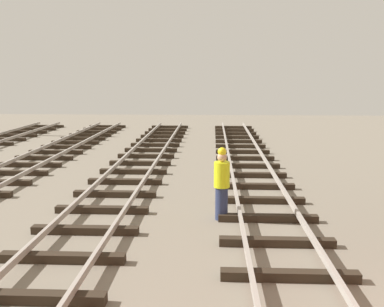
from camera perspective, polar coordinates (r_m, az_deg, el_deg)
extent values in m
cube|color=#2D2319|center=(8.57, 12.29, -14.90)|extent=(2.50, 0.24, 0.18)
cube|color=#2D2319|center=(10.07, 10.73, -10.99)|extent=(2.50, 0.24, 0.18)
cube|color=#2D2319|center=(11.60, 9.60, -8.09)|extent=(2.50, 0.24, 0.18)
cube|color=#2D2319|center=(13.17, 8.75, -5.87)|extent=(2.50, 0.24, 0.18)
cube|color=#2D2319|center=(14.75, 8.08, -4.13)|extent=(2.50, 0.24, 0.18)
cube|color=#2D2319|center=(16.34, 7.55, -2.72)|extent=(2.50, 0.24, 0.18)
cube|color=#2D2319|center=(17.94, 7.11, -1.56)|extent=(2.50, 0.24, 0.18)
cube|color=#2D2319|center=(19.55, 6.75, -0.60)|extent=(2.50, 0.24, 0.18)
cube|color=#2D2319|center=(21.16, 6.44, 0.22)|extent=(2.50, 0.24, 0.18)
cube|color=#2D2319|center=(22.78, 6.17, 0.93)|extent=(2.50, 0.24, 0.18)
cube|color=#2D2319|center=(24.41, 5.94, 1.53)|extent=(2.50, 0.24, 0.18)
cube|color=#2D2319|center=(26.03, 5.74, 2.07)|extent=(2.50, 0.24, 0.18)
cube|color=#2D2319|center=(27.66, 5.56, 2.54)|extent=(2.50, 0.24, 0.18)
cube|color=#2D2319|center=(29.29, 5.40, 2.96)|extent=(2.50, 0.24, 0.18)
cube|color=#2D2319|center=(30.92, 5.26, 3.33)|extent=(2.50, 0.24, 0.18)
cube|color=#2D2319|center=(8.11, -19.86, -16.80)|extent=(2.50, 0.24, 0.18)
cube|color=#2D2319|center=(9.47, -16.10, -12.60)|extent=(2.50, 0.24, 0.18)
cube|color=#2D2319|center=(10.89, -13.39, -9.44)|extent=(2.50, 0.24, 0.18)
cube|color=#2D2319|center=(12.36, -11.35, -7.01)|extent=(2.50, 0.24, 0.18)
cube|color=#2D2319|center=(13.86, -9.76, -5.09)|extent=(2.50, 0.24, 0.18)
cube|color=#2D2319|center=(15.38, -8.49, -3.54)|extent=(2.50, 0.24, 0.18)
cube|color=#2D2319|center=(16.92, -7.45, -2.28)|extent=(2.50, 0.24, 0.18)
cube|color=#2D2319|center=(18.47, -6.59, -1.22)|extent=(2.50, 0.24, 0.18)
cube|color=#2D2319|center=(20.02, -5.86, -0.33)|extent=(2.50, 0.24, 0.18)
cube|color=#2D2319|center=(21.58, -5.23, 0.43)|extent=(2.50, 0.24, 0.18)
cube|color=#2D2319|center=(23.15, -4.69, 1.09)|extent=(2.50, 0.24, 0.18)
cube|color=#2D2319|center=(24.72, -4.22, 1.67)|extent=(2.50, 0.24, 0.18)
cube|color=#2D2319|center=(26.30, -3.81, 2.18)|extent=(2.50, 0.24, 0.18)
cube|color=#2D2319|center=(27.88, -3.44, 2.63)|extent=(2.50, 0.24, 0.18)
cube|color=#2D2319|center=(29.46, -3.11, 3.03)|extent=(2.50, 0.24, 0.18)
cube|color=#2D2319|center=(31.05, -2.82, 3.39)|extent=(2.50, 0.24, 0.18)
cube|color=#2D2319|center=(17.81, -21.65, -2.29)|extent=(2.50, 0.24, 0.18)
cube|color=#2D2319|center=(19.15, -19.84, -1.35)|extent=(2.50, 0.24, 0.18)
cube|color=#2D2319|center=(20.51, -18.27, -0.54)|extent=(2.50, 0.24, 0.18)
cube|color=#2D2319|center=(21.88, -16.89, 0.17)|extent=(2.50, 0.24, 0.18)
cube|color=#2D2319|center=(23.28, -15.68, 0.80)|extent=(2.50, 0.24, 0.18)
cube|color=#2D2319|center=(24.68, -14.60, 1.36)|extent=(2.50, 0.24, 0.18)
cube|color=#2D2319|center=(26.09, -13.64, 1.85)|extent=(2.50, 0.24, 0.18)
cube|color=#2D2319|center=(27.51, -12.78, 2.30)|extent=(2.50, 0.24, 0.18)
cube|color=#2D2319|center=(28.94, -12.01, 2.70)|extent=(2.50, 0.24, 0.18)
cube|color=#2D2319|center=(30.37, -11.30, 3.06)|extent=(2.50, 0.24, 0.18)
cube|color=#2D2319|center=(31.81, -10.66, 3.39)|extent=(2.50, 0.24, 0.18)
cube|color=#2D2319|center=(27.18, -22.80, 1.67)|extent=(2.50, 0.24, 0.18)
cube|color=#2D2319|center=(28.62, -21.44, 2.14)|extent=(2.50, 0.24, 0.18)
cube|color=#2D2319|center=(30.08, -20.21, 2.57)|extent=(2.50, 0.24, 0.18)
cube|color=#2D2319|center=(31.55, -19.09, 2.96)|extent=(2.50, 0.24, 0.18)
cube|color=#2D2319|center=(33.03, -18.07, 3.31)|extent=(2.50, 0.24, 0.18)
cylinder|color=#262D4C|center=(11.55, 3.76, -6.32)|extent=(0.32, 0.32, 0.85)
cylinder|color=yellow|center=(11.36, 3.81, -2.69)|extent=(0.40, 0.40, 0.65)
sphere|color=tan|center=(11.27, 3.83, -0.48)|extent=(0.24, 0.24, 0.24)
sphere|color=yellow|center=(11.24, 3.84, 0.22)|extent=(0.22, 0.22, 0.22)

